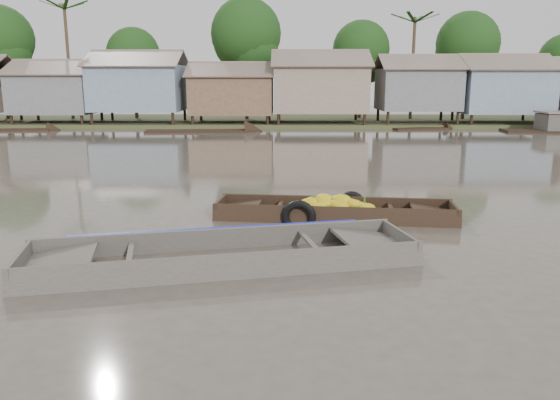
{
  "coord_description": "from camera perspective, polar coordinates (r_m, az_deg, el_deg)",
  "views": [
    {
      "loc": [
        -0.01,
        -10.48,
        3.31
      ],
      "look_at": [
        -0.11,
        0.84,
        0.8
      ],
      "focal_mm": 35.0,
      "sensor_mm": 36.0,
      "label": 1
    }
  ],
  "objects": [
    {
      "name": "viewer_boat",
      "position": [
        10.15,
        -5.8,
        -6.27
      ],
      "size": [
        7.31,
        3.36,
        0.57
      ],
      "rotation": [
        0.0,
        0.0,
        0.22
      ],
      "color": "#413D37",
      "rests_on": "ground"
    },
    {
      "name": "distant_boats",
      "position": [
        37.16,
        22.53,
        6.78
      ],
      "size": [
        47.04,
        16.35,
        1.38
      ],
      "color": "black",
      "rests_on": "ground"
    },
    {
      "name": "banana_boat",
      "position": [
        13.35,
        5.26,
        -1.18
      ],
      "size": [
        5.9,
        1.99,
        0.84
      ],
      "rotation": [
        0.0,
        0.0,
        -0.11
      ],
      "color": "black",
      "rests_on": "ground"
    },
    {
      "name": "riverbank",
      "position": [
        42.45,
        4.7,
        12.13
      ],
      "size": [
        120.0,
        12.47,
        10.22
      ],
      "color": "#384723",
      "rests_on": "ground"
    },
    {
      "name": "ground",
      "position": [
        10.98,
        0.52,
        -5.02
      ],
      "size": [
        120.0,
        120.0,
        0.0
      ],
      "primitive_type": "plane",
      "color": "#4C453A",
      "rests_on": "ground"
    }
  ]
}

